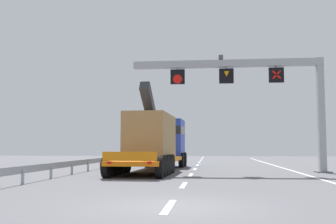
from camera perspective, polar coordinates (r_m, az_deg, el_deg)
name	(u,v)px	position (r m, az deg, el deg)	size (l,w,h in m)	color
ground	(174,207)	(10.83, 0.92, -13.22)	(112.00, 112.00, 0.00)	#5B5B60
lane_markings	(197,165)	(34.35, 4.18, -7.48)	(0.20, 61.84, 0.01)	silver
edge_line_right	(308,176)	(23.33, 19.18, -8.46)	(0.20, 63.00, 0.01)	silver
overhead_lane_gantry	(253,81)	(25.92, 11.85, 4.36)	(12.09, 0.90, 7.33)	#9EA0A5
heavy_haul_truck_orange	(158,140)	(27.45, -1.48, -4.01)	(3.45, 14.14, 5.30)	orange
guardrail_left	(94,161)	(27.84, -10.40, -6.88)	(0.13, 36.06, 0.76)	#999EA3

